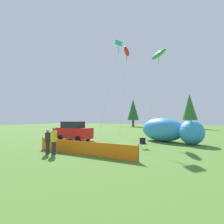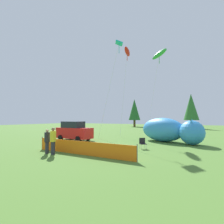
# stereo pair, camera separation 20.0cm
# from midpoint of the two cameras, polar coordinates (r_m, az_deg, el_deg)

# --- Properties ---
(ground_plane) EXTENTS (120.00, 120.00, 0.00)m
(ground_plane) POSITION_cam_midpoint_polar(r_m,az_deg,el_deg) (15.39, -4.40, -11.38)
(ground_plane) COLOR #4C752D
(parked_car) EXTENTS (4.21, 1.99, 2.14)m
(parked_car) POSITION_cam_midpoint_polar(r_m,az_deg,el_deg) (20.27, -12.00, -6.14)
(parked_car) COLOR red
(parked_car) RESTS_ON ground
(folding_chair) EXTENTS (0.73, 0.73, 0.88)m
(folding_chair) POSITION_cam_midpoint_polar(r_m,az_deg,el_deg) (14.67, 10.39, -9.81)
(folding_chair) COLOR black
(folding_chair) RESTS_ON ground
(inflatable_cat) EXTENTS (6.93, 4.48, 2.54)m
(inflatable_cat) POSITION_cam_midpoint_polar(r_m,az_deg,el_deg) (19.34, 18.34, -5.88)
(inflatable_cat) COLOR #338CD8
(inflatable_cat) RESTS_ON ground
(safety_fence) EXTENTS (8.19, 0.26, 1.01)m
(safety_fence) POSITION_cam_midpoint_polar(r_m,az_deg,el_deg) (12.35, -9.46, -11.48)
(safety_fence) COLOR orange
(safety_fence) RESTS_ON ground
(spectator_in_white_shirt) EXTENTS (0.37, 0.37, 1.71)m
(spectator_in_white_shirt) POSITION_cam_midpoint_polar(r_m,az_deg,el_deg) (13.28, -20.03, -8.66)
(spectator_in_white_shirt) COLOR #2D2D38
(spectator_in_white_shirt) RESTS_ON ground
(spectator_in_blue_shirt) EXTENTS (0.40, 0.40, 1.85)m
(spectator_in_blue_shirt) POSITION_cam_midpoint_polar(r_m,az_deg,el_deg) (12.79, -18.26, -8.59)
(spectator_in_blue_shirt) COLOR #2D2D38
(spectator_in_blue_shirt) RESTS_ON ground
(kite_teal_diamond) EXTENTS (2.95, 1.74, 12.15)m
(kite_teal_diamond) POSITION_cam_midpoint_polar(r_m,az_deg,el_deg) (23.34, 2.42, 20.85)
(kite_teal_diamond) COLOR silver
(kite_teal_diamond) RESTS_ON ground
(kite_green_fish) EXTENTS (2.62, 3.58, 11.80)m
(kite_green_fish) POSITION_cam_midpoint_polar(r_m,az_deg,el_deg) (25.53, 15.38, 17.65)
(kite_green_fish) COLOR silver
(kite_green_fish) RESTS_ON ground
(kite_red_lizard) EXTENTS (1.23, 2.52, 12.57)m
(kite_red_lizard) POSITION_cam_midpoint_polar(r_m,az_deg,el_deg) (26.33, 5.21, 18.94)
(kite_red_lizard) COLOR silver
(kite_red_lizard) RESTS_ON ground
(horizon_tree_west) EXTENTS (3.64, 3.64, 8.69)m
(horizon_tree_west) POSITION_cam_midpoint_polar(r_m,az_deg,el_deg) (47.87, 24.52, 1.49)
(horizon_tree_west) COLOR brown
(horizon_tree_west) RESTS_ON ground
(horizon_tree_mid) EXTENTS (3.50, 3.50, 8.36)m
(horizon_tree_mid) POSITION_cam_midpoint_polar(r_m,az_deg,el_deg) (53.27, 7.43, 0.74)
(horizon_tree_mid) COLOR brown
(horizon_tree_mid) RESTS_ON ground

